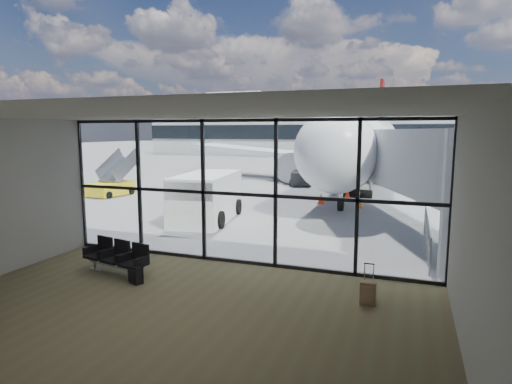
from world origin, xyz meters
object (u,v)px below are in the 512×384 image
Objects in this scene: backpack at (136,274)px; service_van at (206,197)px; belt_loader at (301,177)px; airliner at (368,144)px; seating_row at (118,256)px; suitcase at (368,293)px; mobile_stairs at (112,187)px.

backpack is 8.46m from service_van.
service_van is 14.68m from belt_loader.
backpack is at bearing -97.53° from airliner.
seating_row is 2.22× the size of suitcase.
belt_loader is at bearing 77.48° from service_van.
suitcase is at bearing -84.97° from airliner.
backpack is at bearing -98.79° from belt_loader.
airliner is 11.28× the size of mobile_stairs.
backpack is 0.01× the size of airliner.
belt_loader is 14.01m from mobile_stairs.
belt_loader reaches higher than backpack.
backpack is 6.10m from suitcase.
service_van is (-5.38, -19.66, -1.98)m from airliner.
mobile_stairs is at bearing 143.57° from suitcase.
mobile_stairs is (-10.30, 12.67, 0.02)m from seating_row.
backpack is 0.55× the size of suitcase.
belt_loader is at bearing 48.60° from mobile_stairs.
belt_loader is (-4.51, -5.02, -2.49)m from airliner.
service_van is 1.28× the size of belt_loader.
backpack is at bearing -174.32° from suitcase.
suitcase reaches higher than seating_row.
service_van is (-1.00, 7.66, 0.57)m from seating_row.
service_van reaches higher than suitcase.
seating_row is 16.33m from mobile_stairs.
suitcase is 23.30m from belt_loader.
backpack is at bearing -85.62° from service_van.
suitcase is at bearing -52.26° from service_van.
airliner is at bearing 93.05° from seating_row.
suitcase is 0.24× the size of belt_loader.
seating_row is at bearing -45.75° from mobile_stairs.
belt_loader is at bearing 116.39° from backpack.
seating_row reaches higher than backpack.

